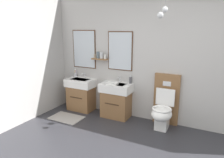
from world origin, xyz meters
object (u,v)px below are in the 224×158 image
at_px(toilet, 164,108).
at_px(folded_hand_towel, 112,84).
at_px(vanity_sink_left, 81,94).
at_px(vanity_sink_right, 116,99).
at_px(toothbrush_cup, 76,74).
at_px(soap_dispenser, 131,80).

height_order(toilet, folded_hand_towel, toilet).
xyz_separation_m(vanity_sink_left, toilet, (1.90, -0.03, -0.00)).
bearing_deg(vanity_sink_right, folded_hand_towel, -109.40).
distance_m(toothbrush_cup, folded_hand_towel, 1.13).
relative_size(vanity_sink_right, toilet, 0.73).
bearing_deg(toilet, toothbrush_cup, 175.72).
bearing_deg(vanity_sink_right, soap_dispenser, 29.63).
bearing_deg(toothbrush_cup, toilet, -4.28).
height_order(vanity_sink_left, vanity_sink_right, same).
xyz_separation_m(vanity_sink_right, toilet, (1.01, -0.03, -0.00)).
bearing_deg(vanity_sink_left, toilet, -0.79).
bearing_deg(toothbrush_cup, vanity_sink_right, -6.74).
relative_size(vanity_sink_left, soap_dispenser, 4.22).
bearing_deg(folded_hand_towel, toothbrush_cup, 167.27).
relative_size(toilet, toothbrush_cup, 5.34).
height_order(vanity_sink_right, folded_hand_towel, folded_hand_towel).
relative_size(toilet, soap_dispenser, 5.80).
xyz_separation_m(toothbrush_cup, soap_dispenser, (1.39, 0.01, 0.02)).
xyz_separation_m(toilet, soap_dispenser, (-0.75, 0.17, 0.42)).
xyz_separation_m(vanity_sink_left, toothbrush_cup, (-0.24, 0.13, 0.40)).
height_order(vanity_sink_left, toilet, toilet).
bearing_deg(vanity_sink_left, toothbrush_cup, 151.17).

